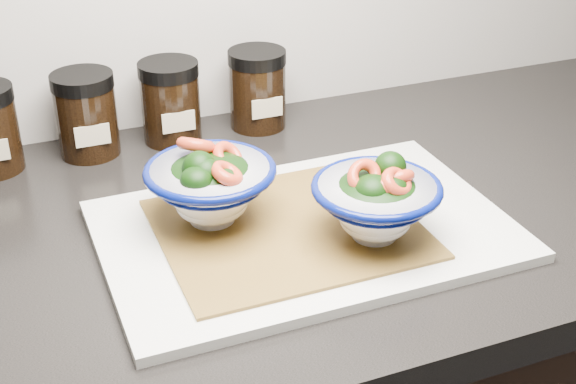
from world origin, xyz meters
name	(u,v)px	position (x,y,z in m)	size (l,w,h in m)	color
countertop	(152,252)	(0.00, 1.45, 0.88)	(3.50, 0.60, 0.04)	black
cutting_board	(305,231)	(0.16, 1.39, 0.91)	(0.45, 0.30, 0.01)	silver
bamboo_mat	(288,228)	(0.14, 1.39, 0.91)	(0.28, 0.24, 0.00)	olive
bowl_left	(210,185)	(0.07, 1.43, 0.96)	(0.15, 0.15, 0.10)	white
bowl_right	(377,201)	(0.22, 1.34, 0.96)	(0.14, 0.14, 0.10)	white
spice_jar_d	(86,114)	(-0.02, 1.69, 0.96)	(0.08, 0.08, 0.11)	black
spice_jar_e	(171,102)	(0.09, 1.69, 0.96)	(0.08, 0.08, 0.11)	black
spice_jar_f	(257,89)	(0.22, 1.69, 0.96)	(0.08, 0.08, 0.11)	black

